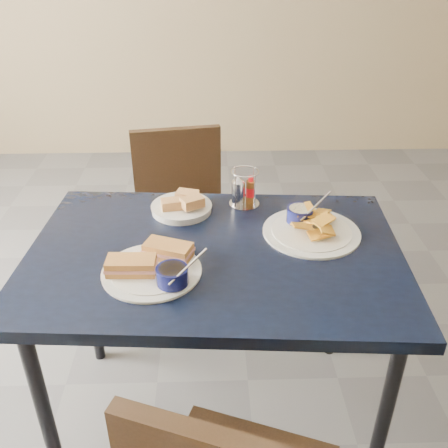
{
  "coord_description": "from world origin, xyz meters",
  "views": [
    {
      "loc": [
        -0.14,
        -1.45,
        1.61
      ],
      "look_at": [
        -0.1,
        -0.11,
        0.82
      ],
      "focal_mm": 40.0,
      "sensor_mm": 36.0,
      "label": 1
    }
  ],
  "objects_px": {
    "plantain_plate": "(309,226)",
    "dining_table": "(215,268)",
    "bread_basket": "(182,206)",
    "chair_far": "(184,211)",
    "condiment_caddy": "(243,190)",
    "sandwich_plate": "(155,266)"
  },
  "relations": [
    {
      "from": "sandwich_plate",
      "to": "condiment_caddy",
      "type": "xyz_separation_m",
      "value": [
        0.28,
        0.41,
        0.03
      ]
    },
    {
      "from": "plantain_plate",
      "to": "bread_basket",
      "type": "bearing_deg",
      "value": 161.11
    },
    {
      "from": "bread_basket",
      "to": "condiment_caddy",
      "type": "xyz_separation_m",
      "value": [
        0.22,
        0.05,
        0.04
      ]
    },
    {
      "from": "bread_basket",
      "to": "plantain_plate",
      "type": "bearing_deg",
      "value": -18.89
    },
    {
      "from": "plantain_plate",
      "to": "bread_basket",
      "type": "xyz_separation_m",
      "value": [
        -0.42,
        0.14,
        0.0
      ]
    },
    {
      "from": "plantain_plate",
      "to": "condiment_caddy",
      "type": "xyz_separation_m",
      "value": [
        -0.21,
        0.19,
        0.04
      ]
    },
    {
      "from": "chair_far",
      "to": "bread_basket",
      "type": "bearing_deg",
      "value": -87.12
    },
    {
      "from": "chair_far",
      "to": "plantain_plate",
      "type": "xyz_separation_m",
      "value": [
        0.45,
        -0.62,
        0.28
      ]
    },
    {
      "from": "dining_table",
      "to": "condiment_caddy",
      "type": "distance_m",
      "value": 0.34
    },
    {
      "from": "bread_basket",
      "to": "condiment_caddy",
      "type": "distance_m",
      "value": 0.22
    },
    {
      "from": "sandwich_plate",
      "to": "plantain_plate",
      "type": "distance_m",
      "value": 0.53
    },
    {
      "from": "dining_table",
      "to": "sandwich_plate",
      "type": "xyz_separation_m",
      "value": [
        -0.17,
        -0.11,
        0.09
      ]
    },
    {
      "from": "dining_table",
      "to": "condiment_caddy",
      "type": "xyz_separation_m",
      "value": [
        0.11,
        0.3,
        0.13
      ]
    },
    {
      "from": "chair_far",
      "to": "condiment_caddy",
      "type": "height_order",
      "value": "condiment_caddy"
    },
    {
      "from": "chair_far",
      "to": "bread_basket",
      "type": "xyz_separation_m",
      "value": [
        0.02,
        -0.47,
        0.28
      ]
    },
    {
      "from": "chair_far",
      "to": "plantain_plate",
      "type": "height_order",
      "value": "plantain_plate"
    },
    {
      "from": "bread_basket",
      "to": "dining_table",
      "type": "bearing_deg",
      "value": -66.41
    },
    {
      "from": "sandwich_plate",
      "to": "condiment_caddy",
      "type": "height_order",
      "value": "condiment_caddy"
    },
    {
      "from": "condiment_caddy",
      "to": "sandwich_plate",
      "type": "bearing_deg",
      "value": -124.38
    },
    {
      "from": "plantain_plate",
      "to": "dining_table",
      "type": "bearing_deg",
      "value": -160.82
    },
    {
      "from": "plantain_plate",
      "to": "sandwich_plate",
      "type": "bearing_deg",
      "value": -155.56
    },
    {
      "from": "plantain_plate",
      "to": "condiment_caddy",
      "type": "bearing_deg",
      "value": 137.14
    }
  ]
}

